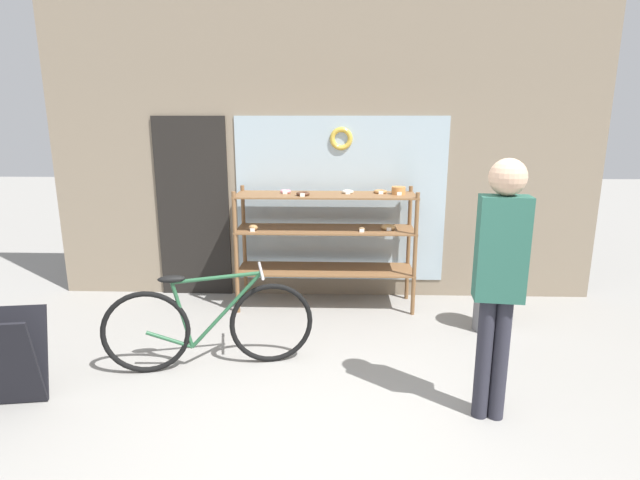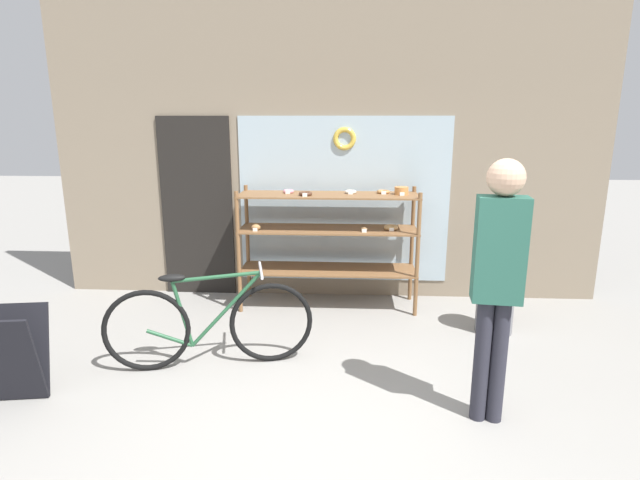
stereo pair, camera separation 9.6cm
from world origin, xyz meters
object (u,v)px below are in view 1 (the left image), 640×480
Objects in this scene: display_case at (328,232)px; pedestrian at (500,269)px; trash_bin at (493,299)px; bicycle at (209,325)px; sandwich_board at (0,360)px.

pedestrian is (1.18, -2.14, 0.24)m from display_case.
display_case reaches higher than trash_bin.
bicycle is 0.94× the size of pedestrian.
trash_bin is (2.62, 0.87, -0.06)m from bicycle.
bicycle reaches higher than sandwich_board.
sandwich_board is 3.60m from pedestrian.
trash_bin is (1.65, -0.62, -0.54)m from display_case.
bicycle is 2.44× the size of sandwich_board.
display_case is 3.29× the size of trash_bin.
sandwich_board reaches higher than trash_bin.
display_case reaches higher than sandwich_board.
display_case is 3.19m from sandwich_board.
display_case is 1.07× the size of pedestrian.
sandwich_board is 4.27m from trash_bin.
sandwich_board is (-2.35, -2.11, -0.50)m from display_case.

